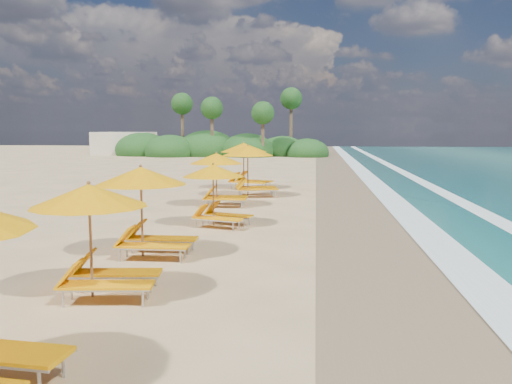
{
  "coord_description": "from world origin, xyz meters",
  "views": [
    {
      "loc": [
        1.96,
        -17.71,
        3.33
      ],
      "look_at": [
        0.0,
        0.0,
        1.2
      ],
      "focal_mm": 37.77,
      "sensor_mm": 36.0,
      "label": 1
    }
  ],
  "objects": [
    {
      "name": "treeline",
      "position": [
        -9.94,
        45.51,
        1.0
      ],
      "size": [
        25.8,
        8.8,
        9.74
      ],
      "color": "#163D14",
      "rests_on": "ground"
    },
    {
      "name": "station_6",
      "position": [
        -1.77,
        11.47,
        1.45
      ],
      "size": [
        3.27,
        3.19,
        2.58
      ],
      "rotation": [
        0.0,
        0.0,
        -0.31
      ],
      "color": "olive",
      "rests_on": "ground"
    },
    {
      "name": "station_3",
      "position": [
        -1.32,
        0.12,
        1.21
      ],
      "size": [
        2.73,
        2.66,
        2.15
      ],
      "rotation": [
        0.0,
        0.0,
        -0.31
      ],
      "color": "olive",
      "rests_on": "ground"
    },
    {
      "name": "station_1",
      "position": [
        -2.23,
        -7.74,
        1.29
      ],
      "size": [
        2.68,
        2.53,
        2.31
      ],
      "rotation": [
        0.0,
        0.0,
        0.12
      ],
      "color": "olive",
      "rests_on": "ground"
    },
    {
      "name": "wet_sand",
      "position": [
        4.0,
        0.0,
        0.01
      ],
      "size": [
        4.0,
        160.0,
        0.01
      ],
      "primitive_type": "cube",
      "color": "#7C684A",
      "rests_on": "ground"
    },
    {
      "name": "station_4",
      "position": [
        -2.04,
        4.79,
        1.3
      ],
      "size": [
        2.54,
        2.35,
        2.32
      ],
      "rotation": [
        0.0,
        0.0,
        0.03
      ],
      "color": "olive",
      "rests_on": "ground"
    },
    {
      "name": "ground",
      "position": [
        0.0,
        0.0,
        0.0
      ],
      "size": [
        160.0,
        160.0,
        0.0
      ],
      "primitive_type": "plane",
      "color": "tan",
      "rests_on": "ground"
    },
    {
      "name": "station_2",
      "position": [
        -2.32,
        -4.32,
        1.34
      ],
      "size": [
        2.58,
        2.38,
        2.4
      ],
      "rotation": [
        0.0,
        0.0,
        0.01
      ],
      "color": "olive",
      "rests_on": "ground"
    },
    {
      "name": "beach_building",
      "position": [
        -22.0,
        48.0,
        1.4
      ],
      "size": [
        7.0,
        5.0,
        2.8
      ],
      "primitive_type": "cube",
      "color": "beige",
      "rests_on": "ground"
    },
    {
      "name": "surf_foam",
      "position": [
        6.7,
        0.0,
        0.03
      ],
      "size": [
        4.0,
        160.0,
        0.01
      ],
      "color": "white",
      "rests_on": "ground"
    },
    {
      "name": "station_5",
      "position": [
        -1.11,
        8.22,
        1.43
      ],
      "size": [
        3.11,
        2.99,
        2.55
      ],
      "rotation": [
        0.0,
        0.0,
        0.22
      ],
      "color": "olive",
      "rests_on": "ground"
    }
  ]
}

